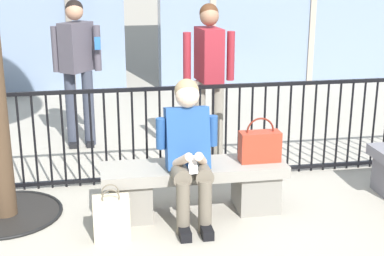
{
  "coord_description": "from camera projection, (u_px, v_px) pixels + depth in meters",
  "views": [
    {
      "loc": [
        -0.8,
        -4.46,
        2.16
      ],
      "look_at": [
        0.0,
        0.1,
        0.75
      ],
      "focal_mm": 52.53,
      "sensor_mm": 36.0,
      "label": 1
    }
  ],
  "objects": [
    {
      "name": "plaza_railing",
      "position": [
        180.0,
        133.0,
        5.57
      ],
      "size": [
        7.62,
        0.04,
        0.97
      ],
      "color": "black",
      "rests_on": "ground"
    },
    {
      "name": "bystander_at_railing",
      "position": [
        209.0,
        71.0,
        5.96
      ],
      "size": [
        0.55,
        0.4,
        1.71
      ],
      "color": "gray",
      "rests_on": "ground"
    },
    {
      "name": "bystander_further_back",
      "position": [
        77.0,
        62.0,
        6.47
      ],
      "size": [
        0.55,
        0.43,
        1.71
      ],
      "color": "#383D4C",
      "rests_on": "ground"
    },
    {
      "name": "stone_bench",
      "position": [
        194.0,
        184.0,
        4.89
      ],
      "size": [
        1.6,
        0.44,
        0.45
      ],
      "color": "gray",
      "rests_on": "ground"
    },
    {
      "name": "seated_person_with_phone",
      "position": [
        189.0,
        148.0,
        4.65
      ],
      "size": [
        0.52,
        0.66,
        1.21
      ],
      "color": "#6B6051",
      "rests_on": "ground"
    },
    {
      "name": "handbag_on_bench",
      "position": [
        260.0,
        146.0,
        4.88
      ],
      "size": [
        0.36,
        0.15,
        0.4
      ],
      "color": "#B23823",
      "rests_on": "stone_bench"
    },
    {
      "name": "shopping_bag",
      "position": [
        112.0,
        218.0,
        4.45
      ],
      "size": [
        0.29,
        0.16,
        0.45
      ],
      "color": "beige",
      "rests_on": "ground"
    },
    {
      "name": "ground_plane",
      "position": [
        194.0,
        212.0,
        4.97
      ],
      "size": [
        60.0,
        60.0,
        0.0
      ],
      "primitive_type": "plane",
      "color": "#A8A091"
    }
  ]
}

